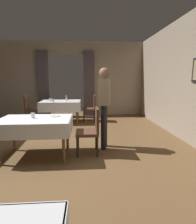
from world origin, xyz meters
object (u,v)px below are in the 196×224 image
chair_far_left (30,108)px  flower_vase_far (66,98)px  dining_table_mid (35,124)px  chair_mid_right (91,129)px  glass_mid_a (33,116)px  glass_far_c (53,100)px  person_waiter_by_doorway (104,101)px  plate_mid_b (55,116)px  glass_far_b (50,100)px  chair_far_right (91,107)px  dining_table_far (61,104)px

chair_far_left → flower_vase_far: (1.27, -0.11, 0.34)m
dining_table_mid → chair_mid_right: 1.07m
glass_mid_a → flower_vase_far: (0.36, 2.80, 0.06)m
chair_far_left → flower_vase_far: flower_vase_far is taller
glass_far_c → person_waiter_by_doorway: (1.46, -2.23, 0.22)m
dining_table_mid → chair_far_left: size_ratio=1.46×
dining_table_mid → person_waiter_by_doorway: 1.44m
dining_table_mid → glass_far_c: (-0.11, 2.58, 0.15)m
chair_far_left → plate_mid_b: 3.07m
dining_table_mid → person_waiter_by_doorway: size_ratio=0.79×
chair_far_left → flower_vase_far: size_ratio=4.65×
chair_far_left → person_waiter_by_doorway: size_ratio=0.54×
plate_mid_b → glass_far_b: bearing=102.7°
chair_far_left → chair_far_right: same height
dining_table_mid → person_waiter_by_doorway: person_waiter_by_doorway is taller
dining_table_far → flower_vase_far: size_ratio=6.85×
chair_far_right → glass_mid_a: 3.21m
dining_table_far → glass_far_b: (-0.37, 0.01, 0.15)m
dining_table_far → glass_mid_a: (-0.15, -2.85, 0.15)m
dining_table_mid → glass_far_c: glass_far_c is taller
glass_mid_a → glass_far_b: glass_mid_a is taller
chair_far_right → plate_mid_b: (-0.82, -2.81, 0.24)m
plate_mid_b → flower_vase_far: size_ratio=1.09×
chair_mid_right → chair_far_left: bearing=125.1°
plate_mid_b → glass_far_c: (-0.46, 2.39, 0.05)m
flower_vase_far → glass_far_b: size_ratio=2.13×
glass_mid_a → person_waiter_by_doorway: (1.40, 0.31, 0.22)m
glass_far_c → person_waiter_by_doorway: 2.67m
chair_far_right → glass_far_c: size_ratio=8.07×
glass_mid_a → glass_far_b: 2.87m
chair_far_left → glass_mid_a: chair_far_left is taller
chair_far_right → flower_vase_far: bearing=-170.0°
plate_mid_b → chair_far_left: bearing=115.5°
chair_far_right → flower_vase_far: size_ratio=4.65×
dining_table_far → glass_far_c: (-0.21, -0.32, 0.16)m
glass_far_b → dining_table_mid: bearing=-84.8°
chair_far_left → glass_far_c: size_ratio=8.07×
dining_table_mid → glass_mid_a: glass_mid_a is taller
chair_mid_right → person_waiter_by_doorway: person_waiter_by_doorway is taller
dining_table_far → flower_vase_far: flower_vase_far is taller
chair_mid_right → glass_mid_a: chair_mid_right is taller
chair_far_left → glass_far_b: size_ratio=9.90×
chair_mid_right → flower_vase_far: bearing=105.2°
person_waiter_by_doorway → glass_far_b: bearing=122.3°
dining_table_far → person_waiter_by_doorway: (1.25, -2.55, 0.38)m
glass_mid_a → glass_far_c: 2.53m
chair_far_left → glass_mid_a: (0.92, -2.91, 0.29)m
dining_table_mid → chair_far_right: chair_far_right is taller
dining_table_far → glass_mid_a: size_ratio=13.55×
dining_table_far → glass_mid_a: glass_mid_a is taller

